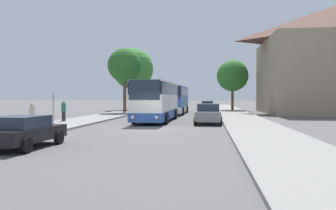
{
  "coord_description": "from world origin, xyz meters",
  "views": [
    {
      "loc": [
        3.86,
        -21.43,
        2.19
      ],
      "look_at": [
        -0.26,
        11.75,
        1.3
      ],
      "focal_mm": 35.0,
      "sensor_mm": 36.0,
      "label": 1
    }
  ],
  "objects": [
    {
      "name": "ground_plane",
      "position": [
        0.0,
        0.0,
        0.0
      ],
      "size": [
        300.0,
        300.0,
        0.0
      ],
      "primitive_type": "plane",
      "color": "#565454",
      "rests_on": "ground"
    },
    {
      "name": "sidewalk_left",
      "position": [
        -7.0,
        0.0,
        0.07
      ],
      "size": [
        4.0,
        120.0,
        0.15
      ],
      "primitive_type": "cube",
      "color": "gray",
      "rests_on": "ground_plane"
    },
    {
      "name": "sidewalk_right",
      "position": [
        7.0,
        0.0,
        0.07
      ],
      "size": [
        4.0,
        120.0,
        0.15
      ],
      "primitive_type": "cube",
      "color": "gray",
      "rests_on": "ground_plane"
    },
    {
      "name": "bus_front",
      "position": [
        -0.63,
        6.7,
        1.82
      ],
      "size": [
        2.94,
        10.23,
        3.41
      ],
      "rotation": [
        0.0,
        0.0,
        -0.02
      ],
      "color": "#2D519E",
      "rests_on": "ground_plane"
    },
    {
      "name": "bus_middle",
      "position": [
        -0.31,
        18.94,
        1.81
      ],
      "size": [
        2.92,
        10.2,
        3.38
      ],
      "rotation": [
        0.0,
        0.0,
        -0.01
      ],
      "color": "silver",
      "rests_on": "ground_plane"
    },
    {
      "name": "parked_car_left_curb",
      "position": [
        -3.96,
        -8.5,
        0.72
      ],
      "size": [
        2.29,
        4.12,
        1.36
      ],
      "rotation": [
        0.0,
        0.0,
        -0.05
      ],
      "color": "black",
      "rests_on": "ground_plane"
    },
    {
      "name": "parked_car_right_near",
      "position": [
        3.85,
        4.55,
        0.82
      ],
      "size": [
        2.19,
        4.02,
        1.6
      ],
      "rotation": [
        0.0,
        0.0,
        3.12
      ],
      "color": "slate",
      "rests_on": "ground_plane"
    },
    {
      "name": "parked_car_right_far",
      "position": [
        3.69,
        29.09,
        0.78
      ],
      "size": [
        2.21,
        4.29,
        1.48
      ],
      "rotation": [
        0.0,
        0.0,
        3.11
      ],
      "color": "#B7B7BC",
      "rests_on": "ground_plane"
    },
    {
      "name": "bus_stop_sign",
      "position": [
        -7.1,
        0.59,
        1.59
      ],
      "size": [
        0.08,
        0.45,
        2.31
      ],
      "color": "gray",
      "rests_on": "sidewalk_left"
    },
    {
      "name": "pedestrian_waiting_near",
      "position": [
        -8.0,
        4.21,
        1.01
      ],
      "size": [
        0.36,
        0.36,
        1.71
      ],
      "rotation": [
        0.0,
        0.0,
        2.74
      ],
      "color": "#23232D",
      "rests_on": "sidewalk_left"
    },
    {
      "name": "pedestrian_waiting_far",
      "position": [
        -7.78,
        -1.05,
        0.95
      ],
      "size": [
        0.36,
        0.36,
        1.6
      ],
      "rotation": [
        0.0,
        0.0,
        1.12
      ],
      "color": "#23232D",
      "rests_on": "sidewalk_left"
    },
    {
      "name": "tree_left_near",
      "position": [
        -6.71,
        19.06,
        6.1
      ],
      "size": [
        4.28,
        4.28,
        8.12
      ],
      "color": "brown",
      "rests_on": "sidewalk_left"
    },
    {
      "name": "tree_left_far",
      "position": [
        -8.04,
        29.31,
        6.53
      ],
      "size": [
        6.46,
        6.46,
        9.63
      ],
      "color": "#513D23",
      "rests_on": "sidewalk_left"
    },
    {
      "name": "tree_right_near",
      "position": [
        7.43,
        28.64,
        5.29
      ],
      "size": [
        4.73,
        4.73,
        7.52
      ],
      "color": "brown",
      "rests_on": "sidewalk_right"
    }
  ]
}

